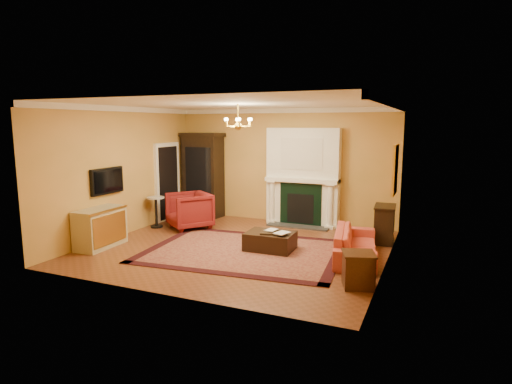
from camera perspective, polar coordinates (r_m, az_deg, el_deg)
The scene contains 26 objects.
floor at distance 9.18m, azimuth -2.29°, elevation -7.46°, with size 6.00×5.50×0.02m, color brown.
ceiling at distance 8.81m, azimuth -2.42°, elevation 11.73°, with size 6.00×5.50×0.02m, color white.
wall_back at distance 11.40m, azimuth 3.66°, elevation 3.51°, with size 6.00×0.02×3.00m, color #D99C4E.
wall_front at distance 6.52m, azimuth -12.89°, elevation -0.87°, with size 6.00×0.02×3.00m, color #D99C4E.
wall_left at distance 10.52m, azimuth -17.33°, elevation 2.65°, with size 0.02×5.50×3.00m, color #D99C4E.
wall_right at distance 8.05m, azimuth 17.36°, elevation 0.81°, with size 0.02×5.50×3.00m, color #D99C4E.
fireplace at distance 11.07m, azimuth 6.24°, elevation 1.72°, with size 1.90×0.70×2.50m.
crown_molding at distance 9.68m, azimuth 0.08°, elevation 11.08°, with size 6.00×5.50×0.12m.
doorway at distance 11.87m, azimuth -11.70°, elevation 1.35°, with size 0.08×1.05×2.10m.
tv_panel at distance 10.05m, azimuth -19.23°, elevation 1.41°, with size 0.09×0.95×0.58m.
gilt_mirror at distance 9.42m, azimuth 18.05°, elevation 2.84°, with size 0.06×0.76×1.05m.
chandelier at distance 8.80m, azimuth -2.40°, elevation 9.12°, with size 0.63×0.55×0.53m.
oriental_rug at distance 8.90m, azimuth -1.61°, elevation -7.87°, with size 3.94×2.96×0.02m, color #4F1114.
china_cabinet at distance 12.17m, azimuth -7.08°, elevation 2.04°, with size 1.13×0.51×2.25m, color black.
wingback_armchair at distance 10.85m, azimuth -8.88°, elevation -2.23°, with size 0.96×0.90×0.99m, color maroon.
pedestal_table at distance 11.10m, azimuth -13.18°, elevation -2.32°, with size 0.44×0.44×0.78m.
commode at distance 9.69m, azimuth -20.06°, elevation -4.50°, with size 0.53×1.12×0.84m, color #C4B790.
coral_sofa at distance 8.57m, azimuth 13.17°, elevation -6.13°, with size 1.98×0.58×0.77m, color #C74B3F.
end_table at distance 7.16m, azimuth 13.47°, elevation -10.16°, with size 0.47×0.47×0.54m, color #3A1F0F.
console_table at distance 9.88m, azimuth 16.74°, elevation -4.20°, with size 0.41×0.72×0.80m, color black.
leather_ottoman at distance 8.93m, azimuth 1.90°, elevation -6.53°, with size 0.98×0.71×0.36m, color black.
ottoman_tray at distance 8.82m, azimuth 2.22°, elevation -5.40°, with size 0.48×0.37×0.03m, color black.
book_a at distance 8.91m, azimuth 1.49°, elevation -4.24°, with size 0.21×0.03×0.28m, color gray.
book_b at distance 8.70m, azimuth 2.89°, elevation -4.43°, with size 0.23×0.02×0.32m, color gray.
topiary_left at distance 11.25m, azimuth 2.50°, elevation 3.16°, with size 0.15×0.15×0.39m.
topiary_right at distance 10.81m, azimuth 9.90°, elevation 2.83°, with size 0.15×0.15×0.40m.
Camera 1 is at (3.80, -7.93, 2.60)m, focal length 30.00 mm.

